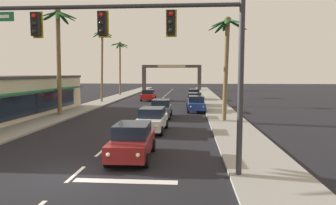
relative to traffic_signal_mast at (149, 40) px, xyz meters
The scene contains 17 objects.
ground_plane 6.17m from the traffic_signal_mast, behind, with size 220.00×220.00×0.00m, color black.
sidewalk_right 21.10m from the traffic_signal_mast, 76.52° to the left, with size 3.20×110.00×0.14m, color gray.
sidewalk_left 23.24m from the traffic_signal_mast, 118.62° to the left, with size 3.20×110.00×0.14m, color gray.
lane_markings 21.40m from the traffic_signal_mast, 97.33° to the left, with size 4.28×88.74×0.01m.
traffic_signal_mast is the anchor object (origin of this frame).
sedan_lead_at_stop_bar 5.27m from the traffic_signal_mast, 115.82° to the left, with size 2.01×4.48×1.68m.
sedan_third_in_queue 10.34m from the traffic_signal_mast, 96.64° to the left, with size 2.07×4.50×1.68m.
sedan_fifth_in_queue 16.71m from the traffic_signal_mast, 93.91° to the left, with size 2.00×4.47×1.68m.
sedan_oncoming_far 34.06m from the traffic_signal_mast, 97.99° to the left, with size 2.00×4.47×1.68m.
sedan_parked_nearest_kerb 26.54m from the traffic_signal_mast, 85.23° to the left, with size 2.04×4.49×1.68m.
sedan_parked_mid_kerb 21.40m from the traffic_signal_mast, 83.85° to the left, with size 2.02×4.48×1.68m.
sedan_parked_far_kerb 35.41m from the traffic_signal_mast, 86.43° to the left, with size 1.99×4.47×1.68m.
palm_left_second 19.65m from the traffic_signal_mast, 123.55° to the left, with size 3.32×3.27×10.11m.
palm_left_third 31.89m from the traffic_signal_mast, 109.53° to the left, with size 3.01×3.10×10.22m.
palm_left_farthest 45.16m from the traffic_signal_mast, 104.60° to the left, with size 3.21×3.19×9.86m.
palm_right_second 14.74m from the traffic_signal_mast, 71.86° to the left, with size 3.31×3.46×8.75m.
town_gateway_arch 62.68m from the traffic_signal_mast, 92.78° to the left, with size 14.49×0.90×6.17m.
Camera 1 is at (4.65, -11.65, 4.09)m, focal length 32.46 mm.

